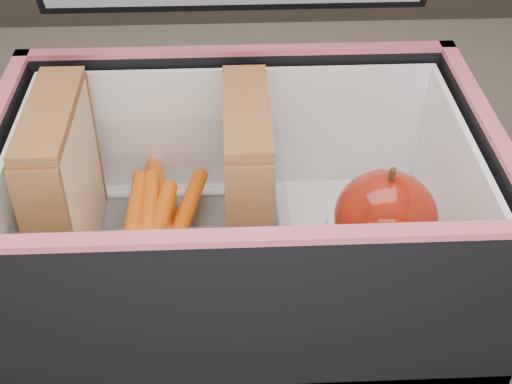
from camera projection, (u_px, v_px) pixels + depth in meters
kitchen_table at (249, 341)px, 0.58m from camera, size 1.20×0.80×0.75m
lunch_bag at (241, 192)px, 0.47m from camera, size 0.32×0.29×0.31m
plastic_tub at (159, 211)px, 0.49m from camera, size 0.17×0.12×0.07m
sandwich_left at (64, 183)px, 0.47m from camera, size 0.03×0.11×0.12m
sandwich_right at (247, 179)px, 0.47m from camera, size 0.03×0.10×0.11m
carrot_sticks at (159, 228)px, 0.49m from camera, size 0.06×0.15×0.03m
paper_napkin at (380, 251)px, 0.50m from camera, size 0.07×0.08×0.01m
red_apple at (386, 218)px, 0.47m from camera, size 0.08×0.08×0.07m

